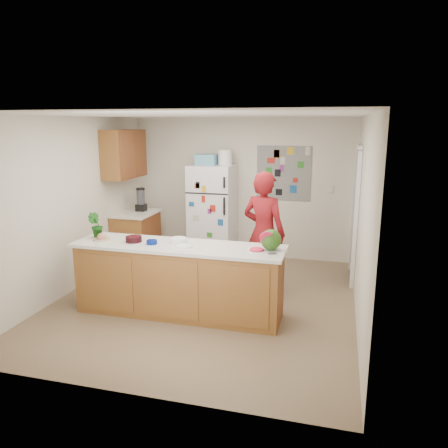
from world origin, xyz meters
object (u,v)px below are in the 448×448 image
(refrigerator, at_px, (212,213))
(cherry_bowl, at_px, (134,239))
(person, at_px, (264,233))
(watermelon, at_px, (271,240))

(refrigerator, height_order, cherry_bowl, refrigerator)
(person, distance_m, cherry_bowl, 1.81)
(refrigerator, xyz_separation_m, person, (1.16, -1.39, 0.03))
(refrigerator, height_order, watermelon, refrigerator)
(refrigerator, bearing_deg, person, -50.11)
(refrigerator, xyz_separation_m, cherry_bowl, (-0.35, -2.39, 0.11))
(watermelon, height_order, cherry_bowl, watermelon)
(refrigerator, bearing_deg, cherry_bowl, -98.21)
(cherry_bowl, bearing_deg, watermelon, 1.42)
(watermelon, bearing_deg, person, 104.49)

